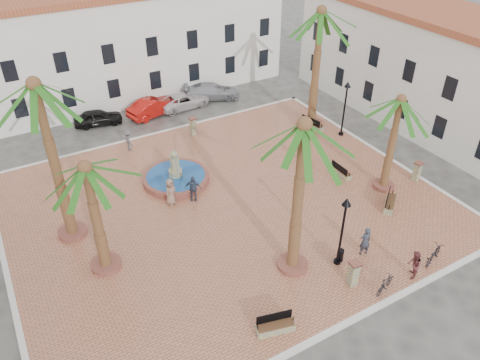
{
  "coord_description": "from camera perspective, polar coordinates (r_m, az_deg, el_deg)",
  "views": [
    {
      "loc": [
        -11.05,
        -21.0,
        18.13
      ],
      "look_at": [
        1.0,
        0.0,
        1.6
      ],
      "focal_mm": 35.0,
      "sensor_mm": 36.0,
      "label": 1
    }
  ],
  "objects": [
    {
      "name": "cyclist_a",
      "position": [
        26.51,
        15.01,
        -7.22
      ],
      "size": [
        0.75,
        0.58,
        1.82
      ],
      "primitive_type": "imported",
      "rotation": [
        0.0,
        0.0,
        2.91
      ],
      "color": "#2D3441",
      "rests_on": "plaza"
    },
    {
      "name": "kerb_n",
      "position": [
        38.37,
        -9.56,
        5.75
      ],
      "size": [
        26.3,
        0.3,
        0.16
      ],
      "primitive_type": "cube",
      "color": "silver",
      "rests_on": "ground"
    },
    {
      "name": "pedestrian_fountain_a",
      "position": [
        29.53,
        -8.47,
        -1.42
      ],
      "size": [
        1.06,
        0.95,
        1.83
      ],
      "primitive_type": "imported",
      "rotation": [
        0.0,
        0.0,
        0.52
      ],
      "color": "#8C6C59",
      "rests_on": "plaza"
    },
    {
      "name": "lamppost_e",
      "position": [
        36.89,
        12.76,
        9.56
      ],
      "size": [
        0.49,
        0.49,
        4.48
      ],
      "color": "black",
      "rests_on": "plaza"
    },
    {
      "name": "kerb_s",
      "position": [
        23.41,
        11.89,
        -17.18
      ],
      "size": [
        26.3,
        0.3,
        0.16
      ],
      "primitive_type": "cube",
      "color": "silver",
      "rests_on": "ground"
    },
    {
      "name": "bench_se",
      "position": [
        30.78,
        17.8,
        -2.72
      ],
      "size": [
        1.79,
        1.56,
        0.97
      ],
      "rotation": [
        0.0,
        0.0,
        0.66
      ],
      "color": "gray",
      "rests_on": "plaza"
    },
    {
      "name": "bicycle_b",
      "position": [
        25.08,
        17.28,
        -12.0
      ],
      "size": [
        1.62,
        0.86,
        0.94
      ],
      "primitive_type": "imported",
      "rotation": [
        0.0,
        0.0,
        1.85
      ],
      "color": "black",
      "rests_on": "plaza"
    },
    {
      "name": "palm_s",
      "position": [
        21.09,
        7.67,
        4.52
      ],
      "size": [
        5.34,
        5.34,
        8.9
      ],
      "color": "#944E40",
      "rests_on": "plaza"
    },
    {
      "name": "building_north",
      "position": [
        44.52,
        -14.63,
        15.79
      ],
      "size": [
        30.4,
        7.4,
        9.5
      ],
      "color": "white",
      "rests_on": "ground"
    },
    {
      "name": "bollard_e",
      "position": [
        33.66,
        20.78,
        1.02
      ],
      "size": [
        0.6,
        0.6,
        1.42
      ],
      "rotation": [
        0.0,
        0.0,
        0.2
      ],
      "color": "gray",
      "rests_on": "plaza"
    },
    {
      "name": "plaza",
      "position": [
        29.82,
        -1.67,
        -2.96
      ],
      "size": [
        26.0,
        22.0,
        0.15
      ],
      "primitive_type": "cube",
      "color": "#BA6E4F",
      "rests_on": "ground"
    },
    {
      "name": "bench_s",
      "position": [
        22.6,
        4.31,
        -17.41
      ],
      "size": [
        1.9,
        0.98,
        0.96
      ],
      "rotation": [
        0.0,
        0.0,
        -0.25
      ],
      "color": "gray",
      "rests_on": "plaza"
    },
    {
      "name": "car_red",
      "position": [
        41.15,
        -10.48,
        8.78
      ],
      "size": [
        4.94,
        2.83,
        1.54
      ],
      "primitive_type": "imported",
      "rotation": [
        0.0,
        0.0,
        1.84
      ],
      "color": "#B4130D",
      "rests_on": "ground"
    },
    {
      "name": "car_black",
      "position": [
        40.63,
        -16.93,
        7.3
      ],
      "size": [
        4.1,
        2.27,
        1.32
      ],
      "primitive_type": "imported",
      "rotation": [
        0.0,
        0.0,
        1.38
      ],
      "color": "black",
      "rests_on": "ground"
    },
    {
      "name": "kerb_w",
      "position": [
        27.76,
        -26.43,
        -10.76
      ],
      "size": [
        0.3,
        22.3,
        0.16
      ],
      "primitive_type": "cube",
      "color": "silver",
      "rests_on": "ground"
    },
    {
      "name": "ground",
      "position": [
        29.87,
        -1.67,
        -3.07
      ],
      "size": [
        120.0,
        120.0,
        0.0
      ],
      "primitive_type": "plane",
      "color": "#56544F",
      "rests_on": "ground"
    },
    {
      "name": "pedestrian_north",
      "position": [
        35.89,
        -13.41,
        4.75
      ],
      "size": [
        0.66,
        1.09,
        1.65
      ],
      "primitive_type": "imported",
      "rotation": [
        0.0,
        0.0,
        1.62
      ],
      "color": "#4E4D53",
      "rests_on": "plaza"
    },
    {
      "name": "cyclist_b",
      "position": [
        26.0,
        20.45,
        -9.69
      ],
      "size": [
        1.01,
        1.01,
        1.65
      ],
      "primitive_type": "imported",
      "rotation": [
        0.0,
        0.0,
        3.93
      ],
      "color": "brown",
      "rests_on": "plaza"
    },
    {
      "name": "palm_sw",
      "position": [
        23.16,
        -18.04,
        -0.2
      ],
      "size": [
        5.19,
        5.19,
        6.67
      ],
      "color": "#944E40",
      "rests_on": "plaza"
    },
    {
      "name": "bench_e",
      "position": [
        32.99,
        12.2,
        0.95
      ],
      "size": [
        0.54,
        1.71,
        0.9
      ],
      "rotation": [
        0.0,
        0.0,
        1.56
      ],
      "color": "gray",
      "rests_on": "plaza"
    },
    {
      "name": "litter_bin",
      "position": [
        26.19,
        12.11,
        -8.93
      ],
      "size": [
        0.37,
        0.37,
        0.73
      ],
      "primitive_type": "cylinder",
      "color": "black",
      "rests_on": "plaza"
    },
    {
      "name": "car_white",
      "position": [
        42.18,
        -6.89,
        9.58
      ],
      "size": [
        4.79,
        2.45,
        1.29
      ],
      "primitive_type": "imported",
      "rotation": [
        0.0,
        0.0,
        1.64
      ],
      "color": "silver",
      "rests_on": "ground"
    },
    {
      "name": "pedestrian_fountain_b",
      "position": [
        29.69,
        -5.76,
        -1.02
      ],
      "size": [
        1.11,
        0.94,
        1.78
      ],
      "primitive_type": "imported",
      "rotation": [
        0.0,
        0.0,
        -0.58
      ],
      "color": "#314057",
      "rests_on": "plaza"
    },
    {
      "name": "bollard_n",
      "position": [
        37.24,
        -5.75,
        6.58
      ],
      "size": [
        0.57,
        0.57,
        1.45
      ],
      "rotation": [
        0.0,
        0.0,
        0.11
      ],
      "color": "gray",
      "rests_on": "plaza"
    },
    {
      "name": "bench_ne",
      "position": [
        38.59,
        8.79,
        6.61
      ],
      "size": [
        0.99,
        2.02,
        1.03
      ],
      "rotation": [
        0.0,
        0.0,
        1.79
      ],
      "color": "gray",
      "rests_on": "plaza"
    },
    {
      "name": "bollard_se",
      "position": [
        24.73,
        13.65,
        -10.97
      ],
      "size": [
        0.59,
        0.59,
        1.52
      ],
      "rotation": [
        0.0,
        0.0,
        -0.08
      ],
      "color": "gray",
      "rests_on": "plaza"
    },
    {
      "name": "pedestrian_east",
      "position": [
        33.23,
        8.13,
        2.83
      ],
      "size": [
        0.87,
        1.58,
        1.62
      ],
      "primitive_type": "imported",
      "rotation": [
        0.0,
        0.0,
        -1.84
      ],
      "color": "#6E6254",
      "rests_on": "plaza"
    },
    {
      "name": "car_silver",
      "position": [
        43.64,
        -3.46,
        10.75
      ],
      "size": [
        5.37,
        3.88,
        1.44
      ],
      "primitive_type": "imported",
      "rotation": [
        0.0,
        0.0,
        1.15
      ],
      "color": "#A2A3AA",
      "rests_on": "ground"
    },
    {
      "name": "building_east",
      "position": [
        40.97,
        22.75,
        12.28
      ],
      "size": [
        7.4,
        26.4,
        9.0
      ],
      "rotation": [
        0.0,
        0.0,
        1.57
      ],
      "color": "white",
      "rests_on": "ground"
    },
    {
      "name": "kerb_e",
      "position": [
        36.68,
        16.51,
        3.3
      ],
      "size": [
        0.3,
        22.3,
        0.16
      ],
      "primitive_type": "cube",
      "color": "silver",
      "rests_on": "ground"
    },
    {
      "name": "palm_e",
      "position": [
        30.0,
        18.8,
        8.0
      ],
      "size": [
        4.63,
        4.63,
        6.64
      ],
      "color": "#944E40",
      "rests_on": "plaza"
    },
    {
      "name": "palm_ne",
      "position": [
        36.37,
        9.76,
        18.19
      ],
      "size": [
        5.81,
        5.81,
        9.55
      ],
      "color": "#944E40",
      "rests_on": "plaza"
    },
    {
      "name": "palm_nw",
      "position": [
        24.91,
        -23.36,
        8.69
      ],
      "size": [
        5.4,
        5.4,
        9.68
      ],
      "color": "#944E40",
      "rests_on": "plaza"
    },
    {
      "name": "bicycle_a",
      "position": [
        27.55,
        22.52,
        -8.37
      ],
      "size": [
        1.9,
        1.17,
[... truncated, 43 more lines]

